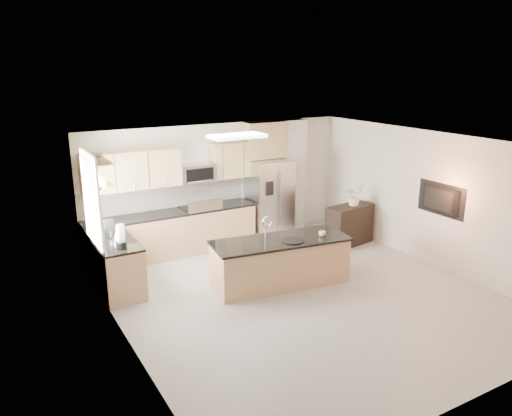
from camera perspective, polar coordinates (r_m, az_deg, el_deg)
floor at (r=8.68m, az=5.38°, el=-9.93°), size 6.50×6.50×0.00m
ceiling at (r=7.90m, az=5.87°, el=7.28°), size 6.00×6.50×0.02m
wall_back at (r=10.91m, az=-4.30°, el=2.80°), size 6.00×0.02×2.60m
wall_front at (r=6.05m, az=23.96°, el=-9.79°), size 6.00×0.02×2.60m
wall_left at (r=6.99m, az=-15.00°, el=-5.43°), size 0.02×6.50×2.60m
wall_right at (r=10.18m, az=19.54°, el=0.93°), size 0.02×6.50×2.60m
back_counter at (r=10.39m, az=-9.53°, el=-2.80°), size 3.55×0.66×1.44m
left_counter at (r=9.04m, az=-15.75°, el=-6.22°), size 0.66×1.50×0.92m
range at (r=10.60m, az=-6.36°, el=-2.29°), size 0.76×0.64×1.14m
upper_cabinets at (r=10.16m, az=-10.60°, el=4.62°), size 3.50×0.33×0.75m
microwave at (r=10.41m, az=-6.83°, el=3.95°), size 0.76×0.40×0.40m
refrigerator at (r=11.17m, az=1.48°, el=1.00°), size 0.92×0.78×1.78m
partition_column at (r=11.66m, az=4.12°, el=3.67°), size 0.60×0.30×2.60m
window at (r=8.61m, az=-18.29°, el=0.81°), size 0.04×1.15×1.65m
shelf_lower at (r=8.66m, az=-17.78°, el=2.99°), size 0.30×1.20×0.04m
shelf_upper at (r=8.59m, az=-17.99°, el=5.39°), size 0.30×1.20×0.04m
ceiling_fixture at (r=9.05m, az=-2.19°, el=8.21°), size 1.00×0.50×0.06m
island at (r=8.92m, az=2.77°, el=-6.16°), size 2.53×1.20×1.27m
credenza at (r=11.04m, az=10.61°, el=-1.92°), size 1.15×0.62×0.87m
cup at (r=8.99m, az=7.56°, el=-2.92°), size 0.13×0.13×0.10m
platter at (r=8.70m, az=4.24°, el=-3.73°), size 0.41×0.41×0.02m
blender at (r=8.35m, az=-15.19°, el=-3.36°), size 0.18×0.18×0.41m
kettle at (r=8.71m, az=-15.47°, el=-2.95°), size 0.22×0.22×0.28m
coffee_maker at (r=8.98m, az=-16.42°, el=-2.32°), size 0.19×0.22×0.30m
bowl at (r=8.61m, az=-18.07°, el=5.82°), size 0.45×0.45×0.08m
flower_vase at (r=10.89m, az=11.20°, el=2.08°), size 0.76×0.71×0.69m
television at (r=9.97m, az=20.09°, el=0.88°), size 0.14×1.08×0.62m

